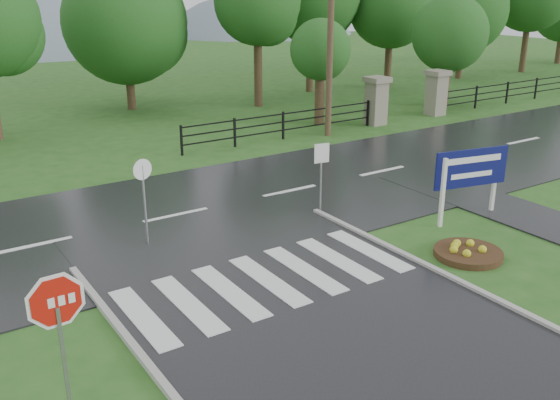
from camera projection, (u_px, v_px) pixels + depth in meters
ground at (431, 399)px, 10.24m from camera, size 120.00×120.00×0.00m
main_road at (176, 216)px, 18.10m from camera, size 90.00×8.00×0.04m
walkway at (538, 220)px, 17.80m from camera, size 2.20×11.00×0.04m
crosswalk at (268, 280)px, 14.15m from camera, size 6.50×2.80×0.02m
pillar_west at (376, 100)px, 29.18m from camera, size 1.00×1.00×2.24m
pillar_east at (436, 92)px, 31.26m from camera, size 1.00×1.00×2.24m
fence_west at (283, 123)px, 26.61m from camera, size 9.58×0.08×1.20m
hills at (3, 192)px, 68.36m from camera, size 102.00×48.00×48.00m
treeline at (72, 124)px, 29.63m from camera, size 83.20×5.20×10.00m
stop_sign at (58, 314)px, 9.16m from camera, size 1.19×0.08×2.67m
estate_billboard at (471, 171)px, 17.45m from camera, size 2.33×0.56×2.07m
flower_bed at (468, 252)px, 15.45m from camera, size 1.68×1.68×0.34m
reg_sign_small at (321, 164)px, 17.94m from camera, size 0.46×0.11×2.09m
reg_sign_round at (144, 192)px, 15.69m from camera, size 0.53×0.13×2.31m
utility_pole_east at (330, 39)px, 26.13m from camera, size 1.44×0.33×8.13m
entrance_tree_left at (320, 50)px, 28.46m from camera, size 2.80×2.80×4.88m
entrance_tree_right at (450, 34)px, 32.76m from camera, size 3.99×3.99×5.80m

